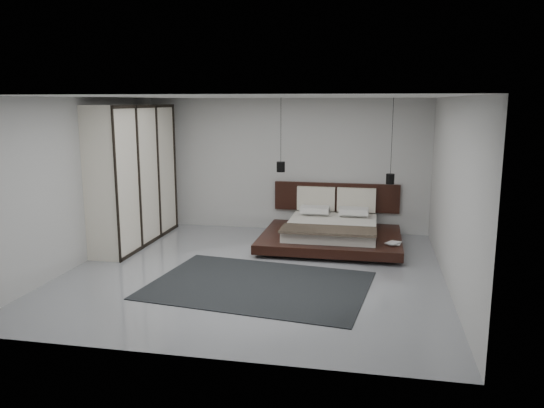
% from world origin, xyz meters
% --- Properties ---
extents(floor, '(6.00, 6.00, 0.00)m').
position_xyz_m(floor, '(0.00, 0.00, 0.00)').
color(floor, gray).
rests_on(floor, ground).
extents(ceiling, '(6.00, 6.00, 0.00)m').
position_xyz_m(ceiling, '(0.00, 0.00, 2.80)').
color(ceiling, white).
rests_on(ceiling, wall_back).
extents(wall_back, '(6.00, 0.00, 6.00)m').
position_xyz_m(wall_back, '(0.00, 3.00, 1.40)').
color(wall_back, '#B7B7B4').
rests_on(wall_back, floor).
extents(wall_front, '(6.00, 0.00, 6.00)m').
position_xyz_m(wall_front, '(0.00, -3.00, 1.40)').
color(wall_front, '#B7B7B4').
rests_on(wall_front, floor).
extents(wall_left, '(0.00, 6.00, 6.00)m').
position_xyz_m(wall_left, '(-3.00, 0.00, 1.40)').
color(wall_left, '#B7B7B4').
rests_on(wall_left, floor).
extents(wall_right, '(0.00, 6.00, 6.00)m').
position_xyz_m(wall_right, '(3.00, 0.00, 1.40)').
color(wall_right, '#B7B7B4').
rests_on(wall_right, floor).
extents(lattice_screen, '(0.05, 0.90, 2.60)m').
position_xyz_m(lattice_screen, '(-2.95, 2.45, 1.30)').
color(lattice_screen, black).
rests_on(lattice_screen, floor).
extents(bed, '(2.62, 2.32, 1.05)m').
position_xyz_m(bed, '(1.09, 1.91, 0.28)').
color(bed, black).
rests_on(bed, floor).
extents(book_lower, '(0.25, 0.31, 0.03)m').
position_xyz_m(book_lower, '(2.16, 1.28, 0.26)').
color(book_lower, '#99724C').
rests_on(book_lower, bed).
extents(book_upper, '(0.30, 0.32, 0.02)m').
position_xyz_m(book_upper, '(2.14, 1.25, 0.28)').
color(book_upper, '#99724C').
rests_on(book_upper, book_lower).
extents(pendant_left, '(0.17, 0.17, 1.46)m').
position_xyz_m(pendant_left, '(0.01, 2.31, 1.45)').
color(pendant_left, black).
rests_on(pendant_left, ceiling).
extents(pendant_right, '(0.16, 0.16, 1.64)m').
position_xyz_m(pendant_right, '(2.16, 2.31, 1.27)').
color(pendant_right, black).
rests_on(pendant_right, ceiling).
extents(wardrobe, '(0.64, 2.72, 2.67)m').
position_xyz_m(wardrobe, '(-2.70, 1.37, 1.33)').
color(wardrobe, white).
rests_on(wardrobe, floor).
extents(rug, '(3.46, 2.66, 0.01)m').
position_xyz_m(rug, '(0.21, -0.64, 0.01)').
color(rug, black).
rests_on(rug, floor).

